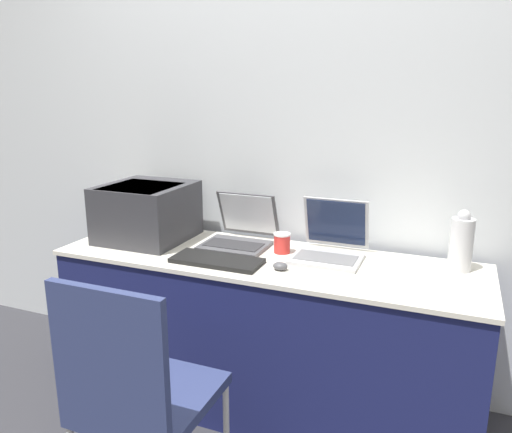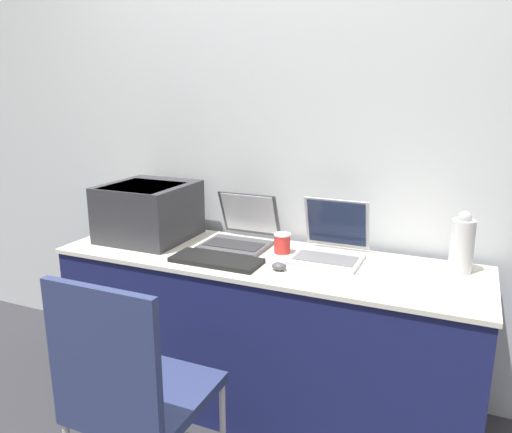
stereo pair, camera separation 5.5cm
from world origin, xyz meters
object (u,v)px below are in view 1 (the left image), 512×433
object	(u,v)px
printer	(147,210)
laptop_right	(330,245)
mouse	(280,266)
metal_pitcher	(461,243)
chair	(136,389)
coffee_cup	(282,243)
laptop_left	(240,234)
external_keyboard	(217,260)

from	to	relation	value
printer	laptop_right	distance (m)	0.93
mouse	metal_pitcher	bearing A→B (deg)	22.32
mouse	chair	distance (m)	0.77
coffee_cup	chair	xyz separation A→B (m)	(-0.18, -0.91, -0.26)
laptop_left	laptop_right	bearing A→B (deg)	-2.28
printer	laptop_right	world-z (taller)	printer
external_keyboard	laptop_left	bearing A→B (deg)	93.30
laptop_left	laptop_right	size ratio (longest dim) A/B	1.04
external_keyboard	mouse	bearing A→B (deg)	3.74
chair	coffee_cup	bearing A→B (deg)	78.49
metal_pitcher	laptop_left	bearing A→B (deg)	-178.72
coffee_cup	mouse	distance (m)	0.23
laptop_right	external_keyboard	world-z (taller)	laptop_right
printer	laptop_left	size ratio (longest dim) A/B	1.25
laptop_left	metal_pitcher	world-z (taller)	metal_pitcher
laptop_right	coffee_cup	world-z (taller)	laptop_right
laptop_left	chair	size ratio (longest dim) A/B	0.36
laptop_left	coffee_cup	distance (m)	0.24
external_keyboard	coffee_cup	xyz separation A→B (m)	(0.22, 0.24, 0.04)
laptop_left	laptop_right	world-z (taller)	laptop_right
laptop_right	external_keyboard	bearing A→B (deg)	-148.99
external_keyboard	metal_pitcher	xyz separation A→B (m)	(0.99, 0.31, 0.11)
laptop_right	chair	distance (m)	1.05
laptop_right	coffee_cup	size ratio (longest dim) A/B	3.50
laptop_left	chair	distance (m)	0.99
coffee_cup	printer	bearing A→B (deg)	-175.87
laptop_right	coffee_cup	bearing A→B (deg)	-173.33
external_keyboard	mouse	world-z (taller)	mouse
mouse	metal_pitcher	xyz separation A→B (m)	(0.70, 0.29, 0.10)
printer	mouse	distance (m)	0.80
chair	laptop_left	bearing A→B (deg)	93.04
external_keyboard	printer	bearing A→B (deg)	158.82
laptop_left	coffee_cup	xyz separation A→B (m)	(0.24, -0.04, -0.01)
laptop_right	mouse	size ratio (longest dim) A/B	5.09
mouse	printer	bearing A→B (deg)	167.68
laptop_left	coffee_cup	world-z (taller)	laptop_left
external_keyboard	chair	distance (m)	0.71
laptop_left	laptop_right	distance (m)	0.46
printer	laptop_left	bearing A→B (deg)	11.44
external_keyboard	coffee_cup	size ratio (longest dim) A/B	4.29
external_keyboard	chair	world-z (taller)	chair
printer	laptop_left	distance (m)	0.49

